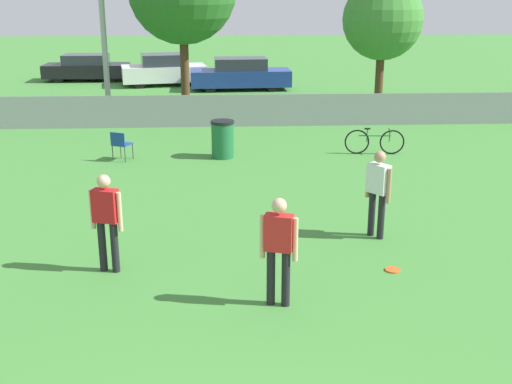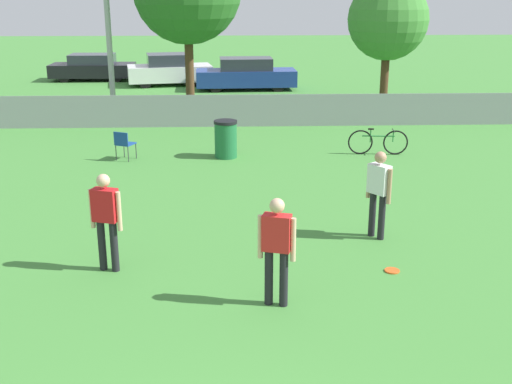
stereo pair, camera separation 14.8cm
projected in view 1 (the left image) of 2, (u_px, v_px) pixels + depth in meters
fence_backline at (220, 111)px, 21.85m from camera, size 27.85×0.07×1.21m
tree_far_right at (383, 20)px, 24.58m from camera, size 3.09×3.09×4.93m
player_defender_red at (106, 216)px, 10.61m from camera, size 0.55×0.34×1.70m
player_thrower_red at (279, 244)px, 9.46m from camera, size 0.56×0.33×1.70m
player_receiver_white at (378, 188)px, 12.09m from camera, size 0.43×0.47×1.70m
frisbee_disc at (393, 270)px, 10.92m from camera, size 0.26×0.26×0.03m
folding_chair_sideline at (121, 143)px, 17.63m from camera, size 0.59×0.59×0.81m
bicycle_sideline at (375, 142)px, 18.35m from camera, size 1.71×0.44×0.76m
trash_bin at (223, 139)px, 17.94m from camera, size 0.65×0.65×1.05m
parked_car_dark at (86, 68)px, 32.49m from camera, size 4.19×1.75×1.32m
parked_car_white at (164, 70)px, 30.99m from camera, size 4.25×2.48×1.49m
parked_car_blue at (241, 74)px, 29.64m from camera, size 4.64×1.86×1.46m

